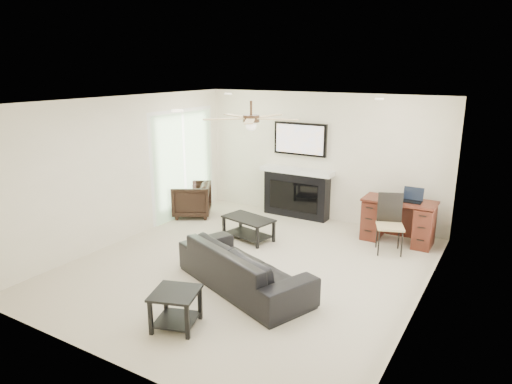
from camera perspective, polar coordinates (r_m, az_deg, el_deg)
room_shell at (r=6.57m, az=0.69°, el=4.14°), size 5.50×5.54×2.52m
sofa at (r=6.36m, az=-1.57°, el=-9.25°), size 2.31×1.57×0.63m
armchair at (r=9.42m, az=-8.05°, el=-0.95°), size 1.02×1.02×0.69m
coffee_table at (r=8.10m, az=-0.95°, el=-4.58°), size 0.99×0.68×0.40m
end_table_near at (r=5.58m, az=-9.97°, el=-14.23°), size 0.66×0.66×0.45m
end_table_left at (r=9.07m, az=-14.88°, el=-2.75°), size 0.62×0.62×0.45m
fireplace_unit at (r=9.17m, az=5.11°, el=2.65°), size 1.52×0.34×1.91m
desk at (r=8.30m, az=17.33°, el=-3.49°), size 1.22×0.56×0.76m
desk_chair at (r=7.76m, az=16.42°, el=-3.91°), size 0.55×0.56×0.97m
laptop at (r=8.10m, az=18.94°, el=-0.41°), size 0.33×0.24×0.23m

